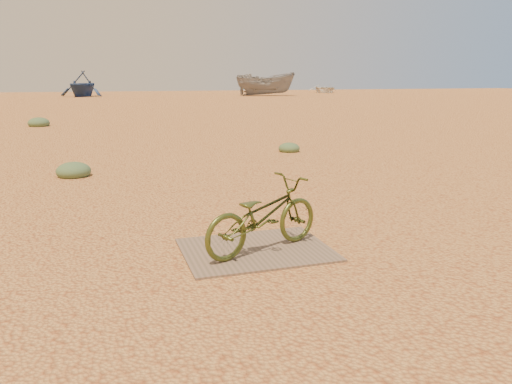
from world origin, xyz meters
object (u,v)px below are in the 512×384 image
object	(u,v)px
boat_far_left	(82,84)
boat_mid_right	(266,84)
boat_far_right	(325,88)
plywood_board	(256,250)
bicycle	(263,215)

from	to	relation	value
boat_far_left	boat_mid_right	world-z (taller)	boat_far_left
boat_mid_right	boat_far_right	xyz separation A→B (m)	(9.39, 6.78, -0.61)
plywood_board	boat_far_right	bearing A→B (deg)	63.85
bicycle	boat_far_right	xyz separation A→B (m)	(23.43, 47.90, 0.07)
plywood_board	boat_far_left	bearing A→B (deg)	93.21
boat_mid_right	boat_far_right	bearing A→B (deg)	-43.27
plywood_board	boat_far_right	size ratio (longest dim) A/B	0.33
boat_mid_right	plywood_board	bearing A→B (deg)	171.92
boat_far_left	boat_far_right	world-z (taller)	boat_far_left
plywood_board	boat_far_left	distance (m)	44.18
bicycle	boat_far_left	distance (m)	44.25
plywood_board	boat_far_left	xyz separation A→B (m)	(-2.47, 44.10, 1.15)
boat_far_left	boat_mid_right	bearing A→B (deg)	14.57
plywood_board	boat_far_right	world-z (taller)	boat_far_right
bicycle	boat_far_left	xyz separation A→B (m)	(-2.52, 44.17, 0.76)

